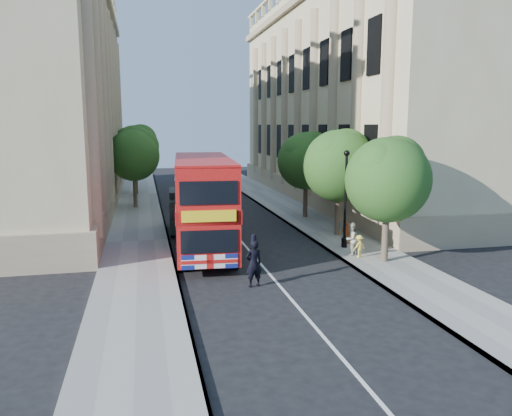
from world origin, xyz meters
TOP-DOWN VIEW (x-y plane):
  - ground at (0.00, 0.00)m, footprint 120.00×120.00m
  - pavement_right at (5.75, 10.00)m, footprint 3.50×80.00m
  - pavement_left at (-5.75, 10.00)m, footprint 3.50×80.00m
  - building_right at (13.80, 24.00)m, footprint 12.00×38.00m
  - building_left at (-13.80, 24.00)m, footprint 12.00×38.00m
  - tree_right_near at (5.84, 3.03)m, footprint 4.00×4.00m
  - tree_right_mid at (5.84, 9.03)m, footprint 4.20×4.20m
  - tree_right_far at (5.84, 15.03)m, footprint 4.00×4.00m
  - tree_left_far at (-5.96, 22.03)m, footprint 4.00×4.00m
  - tree_left_back at (-5.96, 30.03)m, footprint 4.20×4.20m
  - lamp_post at (5.00, 6.00)m, footprint 0.32×0.32m
  - double_decker_bus at (-2.33, 7.41)m, footprint 3.49×10.59m
  - box_van at (-2.91, 12.42)m, footprint 2.05×4.56m
  - police_constable at (-1.06, 1.00)m, footprint 0.79×0.61m
  - woman_pedestrian at (4.69, 4.43)m, footprint 1.01×0.97m
  - child_a at (5.44, 6.69)m, footprint 0.73×0.34m
  - child_b at (4.90, 3.90)m, footprint 0.82×0.63m

SIDE VIEW (x-z plane):
  - ground at x=0.00m, z-range 0.00..0.00m
  - pavement_right at x=5.75m, z-range 0.00..0.12m
  - pavement_left at x=-5.75m, z-range 0.00..0.12m
  - child_b at x=4.90m, z-range 0.12..1.24m
  - child_a at x=5.44m, z-range 0.12..1.33m
  - woman_pedestrian at x=4.69m, z-range 0.12..1.76m
  - police_constable at x=-1.06m, z-range 0.00..1.95m
  - box_van at x=-2.91m, z-range -0.03..2.53m
  - lamp_post at x=5.00m, z-range -0.07..5.09m
  - double_decker_bus at x=-2.33m, z-range 0.25..5.07m
  - tree_right_near at x=5.84m, z-range 1.21..7.29m
  - tree_right_far at x=5.84m, z-range 1.24..7.39m
  - tree_left_far at x=-5.96m, z-range 1.30..7.59m
  - tree_right_mid at x=5.84m, z-range 1.26..7.63m
  - tree_left_back at x=-5.96m, z-range 1.38..8.03m
  - building_right at x=13.80m, z-range 0.00..18.00m
  - building_left at x=-13.80m, z-range 0.00..18.00m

